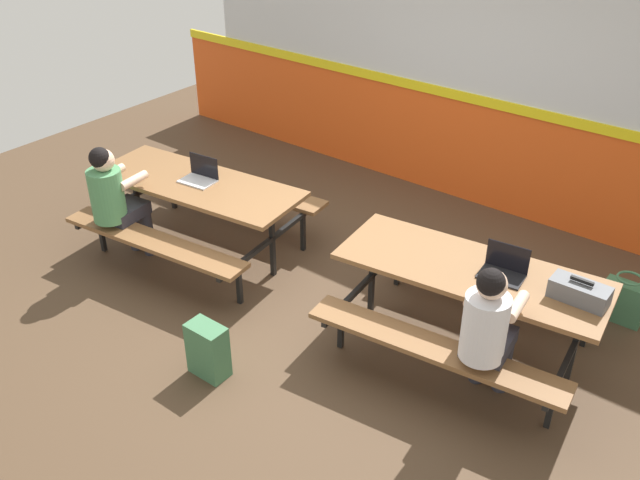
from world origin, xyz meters
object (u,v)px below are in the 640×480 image
Objects in this scene: picnic_table_left at (199,198)px; toolbox_grey at (580,292)px; laptop_dark at (503,269)px; student_nearer at (114,196)px; student_further at (488,326)px; laptop_silver at (200,176)px; tote_bag_bright at (624,301)px; backpack_dark at (209,350)px; picnic_table_right at (470,286)px.

toolbox_grey reaches higher than picnic_table_left.
student_nearer is at bearing -164.55° from laptop_dark.
student_further is 0.72m from toolbox_grey.
picnic_table_left is 6.05× the size of laptop_silver.
student_nearer reaches higher than toolbox_grey.
laptop_dark is 1.38m from tote_bag_bright.
laptop_silver reaches higher than backpack_dark.
picnic_table_left is 2.68m from picnic_table_right.
student_further reaches higher than tote_bag_bright.
picnic_table_left is 0.21m from laptop_silver.
laptop_dark is at bearing 6.07° from picnic_table_left.
picnic_table_left reaches higher than backpack_dark.
laptop_dark reaches higher than picnic_table_left.
toolbox_grey is (3.43, 0.29, 0.02)m from laptop_silver.
picnic_table_left is 3.46m from toolbox_grey.
backpack_dark is at bearing -152.05° from student_further.
student_further is 3.02× the size of toolbox_grey.
toolbox_grey reaches higher than tote_bag_bright.
backpack_dark is (1.30, -1.24, -0.57)m from laptop_silver.
toolbox_grey is at bearing 4.88° from laptop_silver.
tote_bag_bright is at bearing 83.51° from toolbox_grey.
backpack_dark is (-1.36, -1.44, -0.36)m from picnic_table_right.
laptop_silver is 0.86× the size of toolbox_grey.
tote_bag_bright is (3.55, 1.32, -0.59)m from laptop_silver.
toolbox_grey is 0.93× the size of tote_bag_bright.
student_further is 3.52× the size of laptop_dark.
laptop_dark reaches higher than backpack_dark.
picnic_table_left is 3.82m from tote_bag_bright.
backpack_dark is at bearing -42.51° from picnic_table_left.
student_nearer is 2.81× the size of tote_bag_bright.
laptop_dark is 2.25m from backpack_dark.
toolbox_grey is at bearing 13.68° from student_nearer.
picnic_table_right is at bearing 46.70° from backpack_dark.
student_further is (0.39, -0.52, 0.13)m from picnic_table_right.
student_further is 3.52× the size of laptop_silver.
student_further is 0.61m from laptop_dark.
student_nearer reaches higher than tote_bag_bright.
toolbox_grey is 1.20m from tote_bag_bright.
student_further is 2.81× the size of tote_bag_bright.
picnic_table_left is 5.19× the size of toolbox_grey.
picnic_table_left is at bearing -174.76° from picnic_table_right.
student_nearer and student_further have the same top height.
laptop_silver reaches higher than picnic_table_left.
student_nearer is (-3.09, -0.85, 0.13)m from picnic_table_right.
toolbox_grey is at bearing 6.44° from picnic_table_right.
student_nearer is at bearing -164.59° from picnic_table_right.
laptop_dark is at bearing 5.33° from laptop_silver.
picnic_table_left is 4.71× the size of backpack_dark.
picnic_table_right is at bearing 5.24° from picnic_table_left.
picnic_table_left and picnic_table_right have the same top height.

